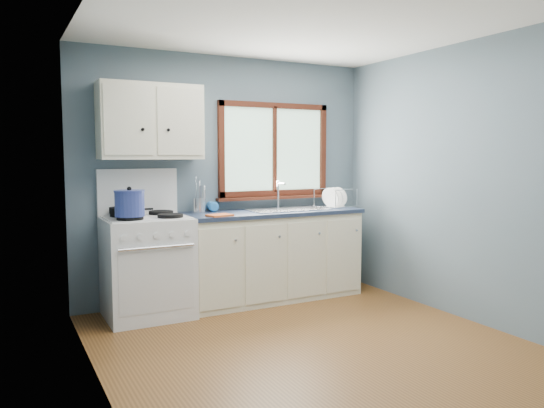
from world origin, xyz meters
name	(u,v)px	position (x,y,z in m)	size (l,w,h in m)	color
floor	(320,351)	(0.00, 0.00, -0.01)	(3.20, 3.60, 0.02)	brown
ceiling	(323,14)	(0.00, 0.00, 2.51)	(3.20, 3.60, 0.02)	white
wall_back	(228,178)	(0.00, 1.81, 1.25)	(3.20, 0.02, 2.50)	slate
wall_left	(98,195)	(-1.61, 0.00, 1.25)	(0.02, 3.60, 2.50)	slate
wall_right	(475,182)	(1.61, 0.00, 1.25)	(0.02, 3.60, 2.50)	slate
gas_range	(147,264)	(-0.95, 1.47, 0.49)	(0.76, 0.69, 1.36)	white
base_cabinets	(272,259)	(0.36, 1.49, 0.41)	(1.85, 0.60, 0.88)	#EEE7C4
countertop	(272,213)	(0.36, 1.49, 0.90)	(1.89, 0.64, 0.04)	#1B253A
sink	(287,216)	(0.54, 1.49, 0.86)	(0.84, 0.46, 0.44)	silver
window	(274,156)	(0.54, 1.77, 1.48)	(1.36, 0.10, 1.03)	#9EC6A8
upper_cabinets	(151,122)	(-0.85, 1.63, 1.80)	(0.95, 0.35, 0.70)	#EEE7C4
skillet	(124,210)	(-1.12, 1.60, 0.99)	(0.40, 0.28, 0.05)	black
stockpot	(130,203)	(-1.13, 1.31, 1.08)	(0.35, 0.35, 0.26)	navy
utensil_crock	(199,205)	(-0.37, 1.67, 1.00)	(0.12, 0.12, 0.37)	silver
thermos	(202,199)	(-0.34, 1.65, 1.05)	(0.06, 0.06, 0.27)	silver
soap_bottle	(214,199)	(-0.22, 1.62, 1.05)	(0.10, 0.10, 0.27)	blue
dish_towel	(220,215)	(-0.31, 1.28, 0.93)	(0.22, 0.16, 0.02)	orange
dish_rack	(335,202)	(1.16, 1.52, 0.98)	(0.49, 0.43, 0.22)	silver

